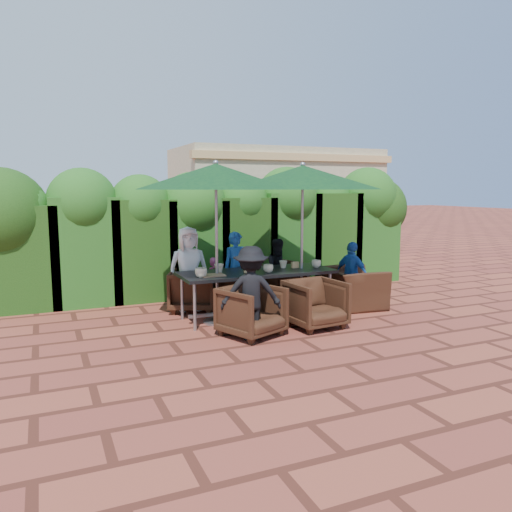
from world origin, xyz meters
name	(u,v)px	position (x,y,z in m)	size (l,w,h in m)	color
ground	(267,319)	(0.00, 0.00, 0.00)	(80.00, 80.00, 0.00)	brown
dining_table	(257,275)	(-0.08, 0.19, 0.68)	(2.46, 0.90, 0.75)	black
umbrella_left	(216,177)	(-0.77, 0.14, 2.21)	(2.39, 2.39, 2.46)	gray
umbrella_right	(303,178)	(0.69, 0.14, 2.21)	(2.51, 2.51, 2.46)	gray
chair_far_left	(193,288)	(-0.90, 1.02, 0.38)	(0.75, 0.70, 0.77)	black
chair_far_mid	(235,285)	(-0.09, 1.16, 0.35)	(0.68, 0.64, 0.70)	black
chair_far_right	(280,279)	(0.76, 1.09, 0.40)	(0.78, 0.73, 0.80)	black
chair_near_left	(252,309)	(-0.55, -0.71, 0.39)	(0.75, 0.70, 0.77)	black
chair_near_right	(316,301)	(0.48, -0.68, 0.39)	(0.76, 0.71, 0.78)	black
chair_end_right	(353,281)	(1.73, 0.18, 0.45)	(1.03, 0.67, 0.90)	black
adult_far_left	(189,269)	(-0.94, 1.11, 0.71)	(0.70, 0.41, 1.41)	white
adult_far_mid	(237,269)	(-0.08, 1.09, 0.65)	(0.47, 0.38, 1.30)	#2059B1
adult_far_right	(279,270)	(0.74, 1.07, 0.57)	(0.55, 0.33, 1.14)	black
adult_near_left	(251,293)	(-0.61, -0.81, 0.64)	(0.82, 0.37, 1.28)	black
adult_end_right	(352,275)	(1.69, 0.17, 0.57)	(0.67, 0.33, 1.14)	#2059B1
child_left	(215,281)	(-0.42, 1.29, 0.42)	(0.30, 0.25, 0.84)	#D44B8D
child_right	(252,281)	(0.29, 1.28, 0.37)	(0.26, 0.21, 0.73)	#984CA5
pedestrian_a	(254,240)	(1.52, 4.09, 0.79)	(1.48, 0.53, 1.59)	#299127
pedestrian_b	(292,235)	(2.79, 4.51, 0.83)	(0.80, 0.49, 1.66)	#D44B8D
pedestrian_c	(323,232)	(3.57, 4.29, 0.91)	(1.16, 0.53, 1.82)	gray
cup_a	(201,273)	(-1.07, -0.02, 0.82)	(0.18, 0.18, 0.14)	beige
cup_b	(219,268)	(-0.69, 0.27, 0.82)	(0.15, 0.15, 0.14)	beige
cup_c	(268,268)	(0.02, -0.02, 0.81)	(0.16, 0.16, 0.13)	beige
cup_d	(283,264)	(0.43, 0.28, 0.81)	(0.13, 0.13, 0.12)	beige
cup_e	(316,264)	(0.95, 0.11, 0.81)	(0.16, 0.16, 0.13)	beige
ketchup_bottle	(250,265)	(-0.17, 0.27, 0.83)	(0.04, 0.04, 0.17)	#B20C0A
sauce_bottle	(253,265)	(-0.12, 0.24, 0.83)	(0.04, 0.04, 0.17)	#4C230C
serving_tray	(213,275)	(-0.87, 0.05, 0.76)	(0.35, 0.25, 0.02)	#AF7B54
number_block_left	(248,269)	(-0.27, 0.12, 0.80)	(0.12, 0.06, 0.10)	#DDAD71
number_block_right	(295,265)	(0.61, 0.22, 0.80)	(0.12, 0.06, 0.10)	#DDAD71
hedge_wall	(215,223)	(-0.06, 2.32, 1.36)	(9.10, 1.60, 2.50)	#173A0F
building	(276,202)	(3.50, 6.99, 1.61)	(6.20, 3.08, 3.20)	beige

